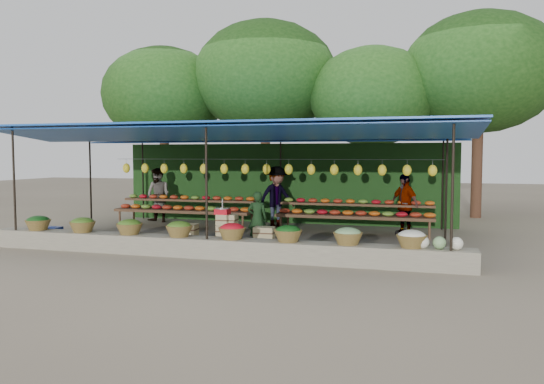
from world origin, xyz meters
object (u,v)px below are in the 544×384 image
(crate_counter, at_px, (226,234))
(weighing_scale, at_px, (222,211))
(vendor_seated, at_px, (257,218))
(blue_crate_front, at_px, (51,233))
(blue_crate_back, at_px, (44,233))

(crate_counter, distance_m, weighing_scale, 0.55)
(vendor_seated, height_order, blue_crate_front, vendor_seated)
(weighing_scale, bearing_deg, crate_counter, -0.00)
(vendor_seated, height_order, blue_crate_back, vendor_seated)
(weighing_scale, bearing_deg, blue_crate_back, -178.11)
(blue_crate_front, relative_size, blue_crate_back, 0.96)
(crate_counter, height_order, blue_crate_back, crate_counter)
(crate_counter, bearing_deg, blue_crate_front, -178.85)
(vendor_seated, xyz_separation_m, blue_crate_front, (-5.38, -0.55, -0.49))
(vendor_seated, distance_m, blue_crate_back, 5.59)
(weighing_scale, distance_m, blue_crate_front, 4.73)
(weighing_scale, height_order, vendor_seated, vendor_seated)
(blue_crate_back, bearing_deg, blue_crate_front, 37.69)
(crate_counter, relative_size, blue_crate_front, 4.66)
(blue_crate_front, bearing_deg, weighing_scale, -2.94)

